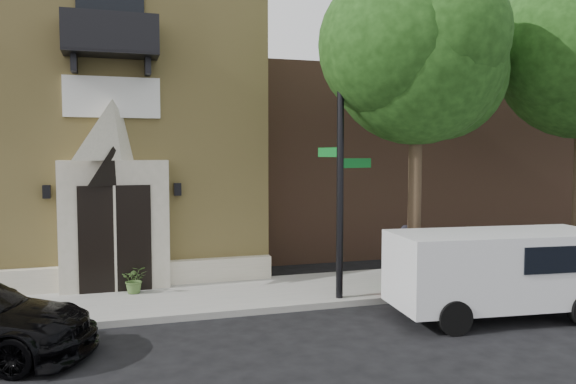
% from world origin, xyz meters
% --- Properties ---
extents(ground, '(120.00, 120.00, 0.00)m').
position_xyz_m(ground, '(0.00, 0.00, 0.00)').
color(ground, black).
rests_on(ground, ground).
extents(sidewalk, '(42.00, 3.00, 0.15)m').
position_xyz_m(sidewalk, '(1.00, 1.50, 0.07)').
color(sidewalk, gray).
rests_on(sidewalk, ground).
extents(church, '(12.20, 11.01, 9.30)m').
position_xyz_m(church, '(-2.99, 7.95, 4.63)').
color(church, tan).
rests_on(church, ground).
extents(neighbour_building, '(18.00, 8.00, 6.40)m').
position_xyz_m(neighbour_building, '(12.00, 9.00, 3.20)').
color(neighbour_building, brown).
rests_on(neighbour_building, ground).
extents(street_tree_left, '(4.97, 4.38, 7.77)m').
position_xyz_m(street_tree_left, '(6.03, 0.35, 5.87)').
color(street_tree_left, '#38281C').
rests_on(street_tree_left, sidewalk).
extents(cargo_van, '(4.71, 2.28, 1.86)m').
position_xyz_m(cargo_van, '(6.95, -1.73, 1.04)').
color(cargo_van, silver).
rests_on(cargo_van, ground).
extents(street_sign, '(1.09, 0.95, 6.08)m').
position_xyz_m(street_sign, '(4.00, 0.34, 3.21)').
color(street_sign, black).
rests_on(street_sign, sidewalk).
extents(fire_hydrant, '(0.42, 0.34, 0.74)m').
position_xyz_m(fire_hydrant, '(5.26, 0.20, 0.51)').
color(fire_hydrant, '#AF0426').
rests_on(fire_hydrant, sidewalk).
extents(dumpster, '(1.72, 1.07, 1.08)m').
position_xyz_m(dumpster, '(6.41, 0.78, 0.70)').
color(dumpster, '#0E3614').
rests_on(dumpster, sidewalk).
extents(planter, '(0.62, 0.54, 0.67)m').
position_xyz_m(planter, '(-0.57, 2.18, 0.48)').
color(planter, '#4C6E33').
rests_on(planter, sidewalk).
extents(pedestrian_near, '(0.68, 0.57, 1.58)m').
position_xyz_m(pedestrian_near, '(5.93, 0.80, 0.94)').
color(pedestrian_near, black).
rests_on(pedestrian_near, sidewalk).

